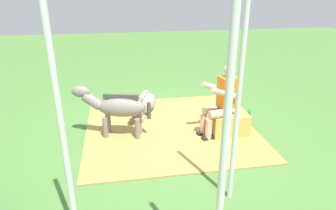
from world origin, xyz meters
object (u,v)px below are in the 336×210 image
Objects in this scene: tent_pole_left at (238,104)px; tent_pole_mid at (223,164)px; soda_bottle at (249,115)px; tent_pole_right at (62,134)px; pony_standing at (116,107)px; person_seated at (222,99)px; pony_lying at (144,105)px; hay_bale at (228,123)px.

tent_pole_mid is (0.57, 1.12, 0.00)m from tent_pole_left.
tent_pole_left is 1.25m from tent_pole_mid.
soda_bottle is 0.10× the size of tent_pole_right.
pony_standing reaches higher than soda_bottle.
person_seated is 5.06× the size of soda_bottle.
soda_bottle is at bearing -119.47° from tent_pole_left.
tent_pole_right is at bearing 72.61° from pony_lying.
tent_pole_mid is at bearing 67.28° from hay_bale.
pony_lying is at bearing -120.48° from pony_standing.
pony_lying is (1.40, -1.18, -0.01)m from hay_bale.
pony_standing is (1.79, -0.27, -0.14)m from person_seated.
person_seated is at bearing 171.58° from pony_standing.
pony_lying is at bearing -86.48° from tent_pole_mid.
hay_bale is 0.25× the size of tent_pole_mid.
person_seated is 1.80m from pony_lying.
person_seated is 1.06m from soda_bottle.
hay_bale is at bearing 139.94° from pony_lying.
hay_bale is 3.34m from tent_pole_right.
pony_lying is 0.53× the size of tent_pole_left.
person_seated is 0.96× the size of pony_lying.
pony_standing is at bearing 59.52° from pony_lying.
pony_standing is at bearing 4.71° from soda_bottle.
hay_bale is at bearing -112.72° from tent_pole_mid.
pony_standing is at bearing -8.42° from person_seated.
tent_pole_left is 1.00× the size of tent_pole_mid.
tent_pole_right is at bearing 42.02° from person_seated.
person_seated is 0.50× the size of tent_pole_mid.
tent_pole_right is at bearing -29.60° from tent_pole_mid.
tent_pole_right is 1.44m from tent_pole_mid.
pony_lying is at bearing -40.06° from hay_bale.
pony_lying is 0.53× the size of tent_pole_right.
soda_bottle is at bearing -140.20° from tent_pole_right.
pony_standing is at bearing -101.38° from tent_pole_right.
pony_standing is 2.44m from tent_pole_left.
tent_pole_mid is at bearing 63.06° from tent_pole_left.
person_seated is 3.09m from tent_pole_right.
hay_bale is 0.25× the size of tent_pole_left.
hay_bale is at bearing -172.23° from person_seated.
soda_bottle is at bearing 160.09° from pony_lying.
hay_bale is 0.25× the size of tent_pole_right.
hay_bale is 0.48× the size of pony_lying.
hay_bale reaches higher than soda_bottle.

